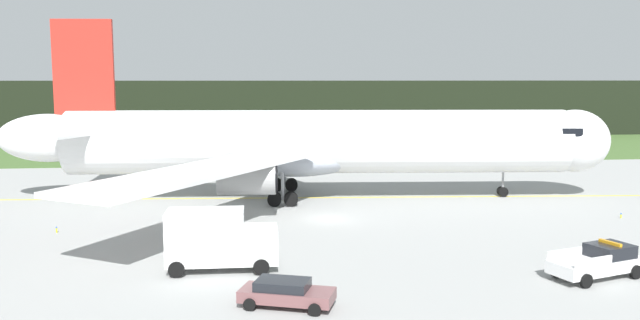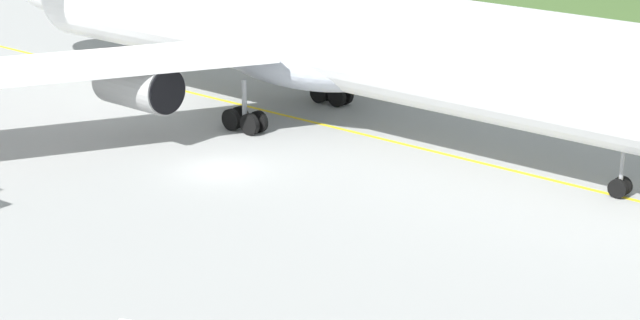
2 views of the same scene
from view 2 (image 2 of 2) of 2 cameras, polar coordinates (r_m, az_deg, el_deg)
ground at (r=52.83m, az=-5.31°, el=-0.49°), size 320.00×320.00×0.00m
grass_verge at (r=96.50m, az=15.40°, el=7.66°), size 320.00×38.29×0.04m
taxiway_centerline_main at (r=59.42m, az=0.73°, el=1.76°), size 71.30×5.71×0.01m
airliner at (r=58.56m, az=0.28°, el=6.56°), size 55.47×50.05×15.98m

